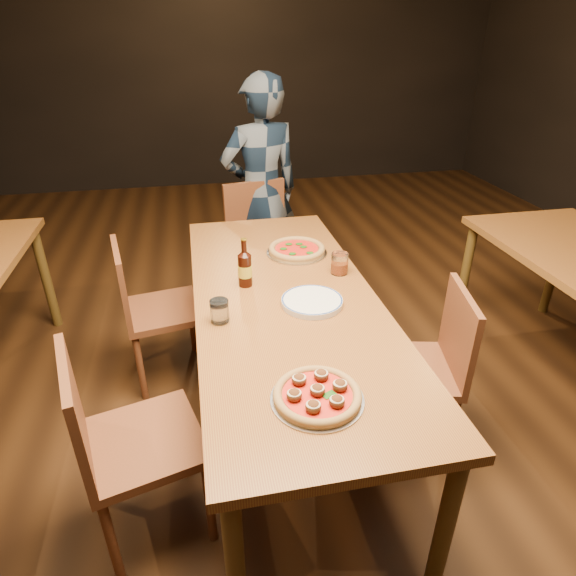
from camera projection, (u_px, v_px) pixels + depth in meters
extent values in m
plane|color=black|center=(286.00, 423.00, 2.49)|extent=(9.00, 9.00, 0.00)
plane|color=black|center=(212.00, 58.00, 5.66)|extent=(7.00, 0.00, 7.00)
cube|color=brown|center=(286.00, 301.00, 2.14)|extent=(0.80, 2.00, 0.04)
cylinder|color=#543D18|center=(236.00, 572.00, 1.45)|extent=(0.06, 0.06, 0.71)
cylinder|color=#543D18|center=(205.00, 285.00, 3.07)|extent=(0.06, 0.06, 0.71)
cylinder|color=#543D18|center=(444.00, 531.00, 1.57)|extent=(0.06, 0.06, 0.71)
cylinder|color=#543D18|center=(309.00, 276.00, 3.19)|extent=(0.06, 0.06, 0.71)
cylinder|color=#543D18|center=(46.00, 278.00, 3.15)|extent=(0.06, 0.06, 0.71)
cylinder|color=#543D18|center=(465.00, 275.00, 3.19)|extent=(0.06, 0.06, 0.71)
cylinder|color=#543D18|center=(555.00, 266.00, 3.31)|extent=(0.06, 0.06, 0.71)
cylinder|color=#B7B7BF|center=(317.00, 399.00, 1.54)|extent=(0.30, 0.30, 0.01)
cylinder|color=#AF8549|center=(317.00, 396.00, 1.53)|extent=(0.28, 0.28, 0.02)
torus|color=#AF8549|center=(317.00, 394.00, 1.53)|extent=(0.28, 0.28, 0.03)
cylinder|color=#B00A1A|center=(317.00, 394.00, 1.53)|extent=(0.22, 0.22, 0.00)
cylinder|color=#B7B7BF|center=(297.00, 253.00, 2.54)|extent=(0.32, 0.32, 0.01)
cylinder|color=#AF8549|center=(297.00, 250.00, 2.54)|extent=(0.29, 0.29, 0.02)
torus|color=#AF8549|center=(297.00, 249.00, 2.53)|extent=(0.30, 0.30, 0.03)
cylinder|color=#B00A1A|center=(297.00, 248.00, 2.53)|extent=(0.23, 0.23, 0.00)
cylinder|color=white|center=(312.00, 302.00, 2.07)|extent=(0.26, 0.26, 0.03)
cylinder|color=black|center=(245.00, 271.00, 2.19)|extent=(0.06, 0.06, 0.15)
cylinder|color=black|center=(244.00, 248.00, 2.14)|extent=(0.02, 0.02, 0.08)
cylinder|color=yellow|center=(245.00, 271.00, 2.19)|extent=(0.06, 0.06, 0.06)
cylinder|color=white|center=(220.00, 311.00, 1.93)|extent=(0.08, 0.08, 0.09)
cylinder|color=#AF4513|center=(340.00, 263.00, 2.31)|extent=(0.08, 0.08, 0.10)
imported|color=black|center=(261.00, 193.00, 3.37)|extent=(0.65, 0.50, 1.57)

